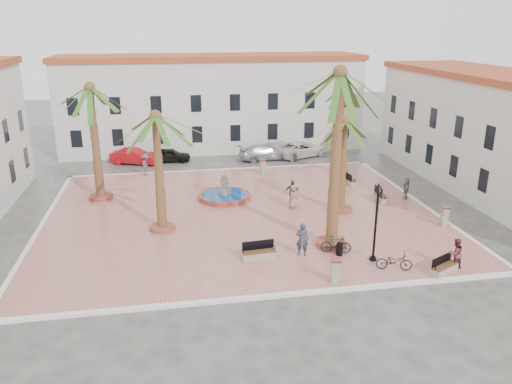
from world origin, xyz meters
TOP-DOWN VIEW (x-y plane):
  - ground at (0.00, 0.00)m, footprint 120.00×120.00m
  - plaza at (0.00, 0.00)m, footprint 26.00×22.00m
  - kerb_n at (0.00, 11.00)m, footprint 26.30×0.30m
  - kerb_s at (0.00, -11.00)m, footprint 26.30×0.30m
  - kerb_e at (13.00, 0.00)m, footprint 0.30×22.30m
  - kerb_w at (-13.00, 0.00)m, footprint 0.30×22.30m
  - building_north at (-0.00, 19.99)m, footprint 30.40×7.40m
  - building_east at (19.99, 2.00)m, footprint 7.40×26.40m
  - fountain at (-0.80, 3.07)m, footprint 3.82×3.82m
  - palm_nw at (-9.80, 4.81)m, footprint 5.55×5.55m
  - palm_sw at (-5.32, -1.97)m, footprint 5.14×5.14m
  - palm_s at (4.36, -6.12)m, footprint 5.77×5.77m
  - palm_e at (6.77, -0.70)m, footprint 5.51×5.51m
  - palm_ne at (9.70, 8.09)m, footprint 5.00×5.00m
  - bench_s at (-0.10, -7.12)m, footprint 1.95×0.75m
  - bench_se at (9.05, -10.38)m, footprint 1.79×1.26m
  - bench_e at (10.37, 0.71)m, footprint 0.77×1.90m
  - bench_ne at (9.45, 4.90)m, footprint 0.79×1.93m
  - lamppost_s at (6.00, -8.35)m, footprint 0.48×0.48m
  - lamppost_e at (9.01, 4.98)m, footprint 0.46×0.46m
  - bollard_se at (3.14, -10.40)m, footprint 0.54×0.54m
  - bollard_n at (3.14, 8.79)m, footprint 0.56×0.56m
  - bollard_e at (12.40, -4.49)m, footprint 0.48×0.48m
  - litter_bin at (4.40, -7.43)m, footprint 0.37×0.37m
  - cyclist_a at (2.33, -7.06)m, footprint 0.78×0.60m
  - bicycle_a at (6.62, -9.61)m, footprint 1.98×1.18m
  - cyclist_b at (9.84, -9.99)m, footprint 0.93×0.79m
  - bicycle_b at (4.29, -7.12)m, footprint 1.79×0.95m
  - pedestrian_fountain_a at (3.71, 0.32)m, footprint 0.96×0.96m
  - pedestrian_fountain_b at (3.78, 1.00)m, footprint 1.13×0.59m
  - pedestrian_north at (-6.68, 10.31)m, footprint 0.80×1.26m
  - pedestrian_east at (12.40, 0.89)m, footprint 1.02×1.54m
  - car_black at (-4.60, 14.91)m, footprint 3.96×1.88m
  - car_red at (-7.87, 14.76)m, footprint 4.66×2.91m
  - car_silver at (4.40, 14.17)m, footprint 5.22×2.63m
  - car_white at (8.15, 14.65)m, footprint 5.89×4.31m

SIDE VIEW (x-z plane):
  - ground at x=0.00m, z-range 0.00..0.00m
  - plaza at x=0.00m, z-range 0.00..0.15m
  - kerb_n at x=0.00m, z-range 0.00..0.16m
  - kerb_s at x=0.00m, z-range 0.00..0.16m
  - kerb_e at x=13.00m, z-range 0.00..0.16m
  - kerb_w at x=-13.00m, z-range 0.00..0.16m
  - bench_se at x=9.05m, z-range -0.05..0.87m
  - fountain at x=-0.80m, z-range -0.57..1.40m
  - bench_e at x=10.37m, z-range -0.06..0.91m
  - bench_ne at x=9.45m, z-range -0.07..0.93m
  - bench_s at x=-0.10m, z-range -0.07..0.94m
  - litter_bin at x=4.40m, z-range 0.15..0.87m
  - bicycle_a at x=6.62m, z-range 0.15..1.13m
  - car_black at x=-4.60m, z-range 0.00..1.31m
  - bicycle_b at x=4.29m, z-range 0.15..1.18m
  - car_red at x=-7.87m, z-range 0.00..1.45m
  - car_silver at x=4.40m, z-range 0.00..1.45m
  - car_white at x=8.15m, z-range 0.00..1.49m
  - bollard_e at x=12.40m, z-range 0.17..1.46m
  - bollard_se at x=3.14m, z-range 0.17..1.46m
  - bollard_n at x=3.14m, z-range 0.17..1.50m
  - pedestrian_east at x=12.40m, z-range 0.15..1.75m
  - pedestrian_fountain_a at x=3.71m, z-range 0.15..1.83m
  - cyclist_b at x=9.84m, z-range 0.15..1.85m
  - pedestrian_fountain_b at x=3.78m, z-range 0.15..2.00m
  - pedestrian_north at x=-6.68m, z-range 0.15..2.00m
  - cyclist_a at x=2.33m, z-range 0.15..2.08m
  - lamppost_e at x=9.01m, z-range 0.90..5.12m
  - lamppost_s at x=6.00m, z-range 0.94..5.38m
  - building_east at x=19.99m, z-range 0.02..9.02m
  - building_north at x=0.00m, z-range 0.02..9.52m
  - palm_e at x=6.77m, z-range 2.23..8.86m
  - palm_sw at x=-5.32m, z-range 2.72..10.24m
  - palm_ne at x=9.70m, z-range 2.78..10.39m
  - palm_nw at x=-9.80m, z-range 3.10..11.60m
  - palm_s at x=4.36m, z-range 3.86..14.13m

